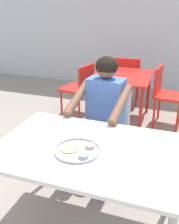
{
  "coord_description": "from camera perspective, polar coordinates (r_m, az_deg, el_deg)",
  "views": [
    {
      "loc": [
        0.55,
        -1.31,
        1.62
      ],
      "look_at": [
        -0.02,
        0.32,
        0.88
      ],
      "focal_mm": 39.98,
      "sensor_mm": 36.0,
      "label": 1
    }
  ],
  "objects": [
    {
      "name": "back_wall",
      "position": [
        5.28,
        14.35,
        23.47
      ],
      "size": [
        12.0,
        0.12,
        3.4
      ],
      "primitive_type": "cube",
      "color": "silver",
      "rests_on": "ground"
    },
    {
      "name": "table_foreground",
      "position": [
        1.75,
        -0.2,
        -10.0
      ],
      "size": [
        1.27,
        0.84,
        0.73
      ],
      "color": "white",
      "rests_on": "ground"
    },
    {
      "name": "thali_tray",
      "position": [
        1.67,
        -2.78,
        -8.64
      ],
      "size": [
        0.31,
        0.31,
        0.03
      ],
      "color": "#B7BABF",
      "rests_on": "table_foreground"
    },
    {
      "name": "chair_foreground",
      "position": [
        2.6,
        4.51,
        -2.22
      ],
      "size": [
        0.43,
        0.43,
        0.88
      ],
      "color": "silver",
      "rests_on": "ground"
    },
    {
      "name": "diner_foreground",
      "position": [
        2.32,
        2.86,
        0.4
      ],
      "size": [
        0.53,
        0.58,
        1.2
      ],
      "color": "#2A2A2A",
      "rests_on": "ground"
    },
    {
      "name": "table_background_red",
      "position": [
        3.66,
        7.51,
        7.21
      ],
      "size": [
        0.81,
        0.93,
        0.7
      ],
      "color": "red",
      "rests_on": "ground"
    },
    {
      "name": "chair_red_left",
      "position": [
        3.87,
        -2.15,
        6.02
      ],
      "size": [
        0.5,
        0.51,
        0.8
      ],
      "color": "red",
      "rests_on": "ground"
    },
    {
      "name": "chair_red_right",
      "position": [
        3.67,
        16.85,
        4.49
      ],
      "size": [
        0.45,
        0.46,
        0.84
      ],
      "color": "red",
      "rests_on": "ground"
    },
    {
      "name": "chair_red_far",
      "position": [
        4.33,
        8.66,
        7.77
      ],
      "size": [
        0.46,
        0.47,
        0.83
      ],
      "color": "red",
      "rests_on": "ground"
    }
  ]
}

